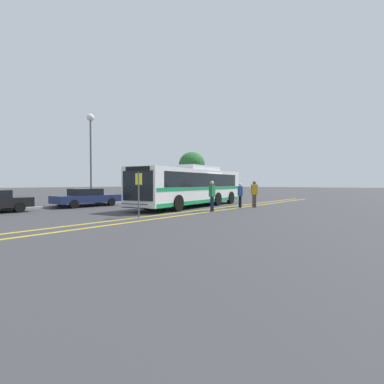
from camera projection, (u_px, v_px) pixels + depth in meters
The scene contains 12 objects.
ground_plane at pixel (205, 205), 22.89m from camera, with size 220.00×220.00×0.00m, color #38383A.
lane_strip_0 at pixel (217, 208), 20.46m from camera, with size 0.20×31.86×0.01m, color gold.
lane_strip_1 at pixel (231, 209), 19.81m from camera, with size 0.20×31.86×0.01m, color gold.
curb_strip at pixel (130, 202), 25.98m from camera, with size 39.86×0.36×0.15m, color #99999E.
transit_bus at pixel (192, 186), 21.78m from camera, with size 12.35×3.87×2.98m.
parked_car_1 at pixel (87, 197), 21.74m from camera, with size 4.89×1.88×1.31m.
pedestrian_0 at pixel (212, 194), 17.95m from camera, with size 0.44×0.26×1.84m.
pedestrian_1 at pixel (254, 192), 20.98m from camera, with size 0.47×0.41×1.86m.
pedestrian_2 at pixel (240, 194), 20.94m from camera, with size 0.44×0.46×1.70m.
bus_stop_sign at pixel (139, 189), 14.69m from camera, with size 0.08×0.40×2.24m.
street_lamp at pixel (91, 135), 24.11m from camera, with size 0.59×0.59×7.30m.
tree_0 at pixel (192, 165), 39.69m from camera, with size 3.51×3.51×5.86m.
Camera 1 is at (-18.69, -13.18, 1.70)m, focal length 28.00 mm.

